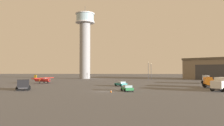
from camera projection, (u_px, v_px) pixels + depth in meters
name	position (u px, v px, depth m)	size (l,w,h in m)	color
ground_plane	(106.00, 91.00, 49.08)	(400.00, 400.00, 0.00)	#545456
control_tower	(85.00, 40.00, 117.55)	(10.32, 10.32, 39.32)	gray
hangar	(219.00, 69.00, 108.73)	(36.35, 34.99, 10.65)	#7A6B56
airplane_red	(42.00, 79.00, 76.83)	(7.69, 9.74, 2.92)	red
truck_box_white	(222.00, 84.00, 48.97)	(5.80, 5.62, 3.09)	#38383D
truck_fuel_tanker_silver	(206.00, 79.00, 75.59)	(4.59, 7.29, 2.96)	#38383D
truck_flatbed_black	(23.00, 85.00, 51.16)	(4.64, 6.08, 2.55)	#38383D
truck_fuel_tanker_orange	(208.00, 81.00, 59.32)	(4.17, 6.60, 2.92)	#38383D
car_teal	(121.00, 84.00, 63.62)	(3.85, 4.60, 1.37)	teal
car_green	(127.00, 88.00, 48.68)	(3.00, 4.44, 1.37)	#287A42
light_post_west	(148.00, 69.00, 99.80)	(0.44, 0.44, 8.50)	#38383D
light_post_east	(151.00, 70.00, 101.69)	(0.44, 0.44, 7.94)	#38383D
traffic_cone_near_left	(111.00, 91.00, 45.86)	(0.36, 0.36, 0.68)	black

